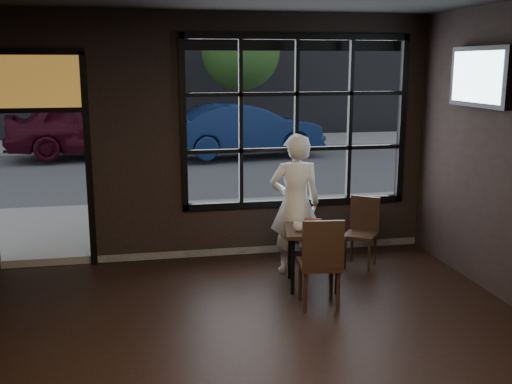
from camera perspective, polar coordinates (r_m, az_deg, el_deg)
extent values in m
cube|color=black|center=(8.03, 3.86, 6.69)|extent=(3.06, 0.12, 2.28)
cube|color=orange|center=(7.83, -20.52, 9.86)|extent=(1.20, 0.06, 0.70)
cube|color=#545456|center=(28.35, -9.33, 6.75)|extent=(60.00, 41.00, 0.04)
cube|color=black|center=(7.03, 5.43, -6.22)|extent=(0.75, 0.75, 0.70)
cube|color=black|center=(6.44, 6.04, -6.58)|extent=(0.48, 0.48, 1.00)
cube|color=black|center=(7.77, 9.96, -3.85)|extent=(0.53, 0.53, 0.88)
imported|color=white|center=(7.38, 3.74, -1.13)|extent=(0.66, 0.46, 1.74)
imported|color=silver|center=(6.83, 4.06, -3.32)|extent=(0.15, 0.15, 0.10)
cube|color=black|center=(7.29, 20.57, 10.23)|extent=(0.13, 1.16, 0.68)
imported|color=#10214C|center=(16.45, -1.10, 5.99)|extent=(4.43, 2.18, 1.40)
imported|color=#3A0816|center=(17.01, -15.07, 6.11)|extent=(4.85, 2.38, 1.59)
cylinder|color=#332114|center=(18.86, -16.23, 7.40)|extent=(0.21, 0.21, 2.32)
sphere|color=#325F22|center=(18.81, -16.58, 13.15)|extent=(2.53, 2.53, 2.53)
cylinder|color=#332114|center=(19.07, -1.44, 7.80)|extent=(0.20, 0.20, 2.24)
sphere|color=#346E19|center=(19.02, -1.47, 13.30)|extent=(2.44, 2.44, 2.44)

